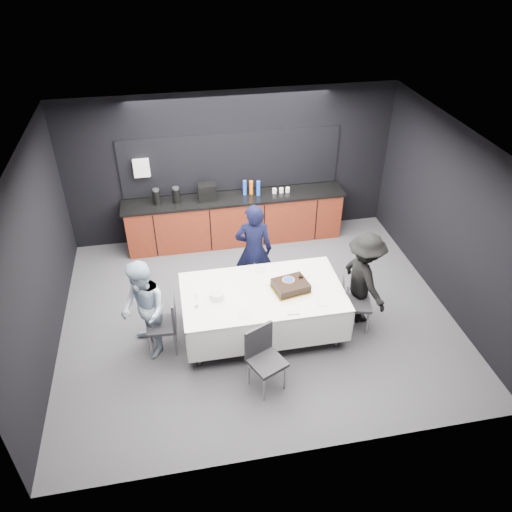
{
  "coord_description": "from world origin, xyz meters",
  "views": [
    {
      "loc": [
        -1.14,
        -5.85,
        5.27
      ],
      "look_at": [
        0.0,
        0.1,
        1.05
      ],
      "focal_mm": 35.0,
      "sensor_mm": 36.0,
      "label": 1
    }
  ],
  "objects_px": {
    "plate_stack": "(217,295)",
    "chair_left": "(167,320)",
    "person_right": "(364,279)",
    "chair_right": "(352,299)",
    "party_table": "(262,299)",
    "person_left": "(144,310)",
    "chair_near": "(263,354)",
    "champagne_flute": "(196,298)",
    "person_center": "(254,250)",
    "cake_assembly": "(291,286)"
  },
  "relations": [
    {
      "from": "champagne_flute",
      "to": "chair_near",
      "type": "bearing_deg",
      "value": -46.24
    },
    {
      "from": "cake_assembly",
      "to": "champagne_flute",
      "type": "bearing_deg",
      "value": -174.33
    },
    {
      "from": "champagne_flute",
      "to": "chair_right",
      "type": "height_order",
      "value": "champagne_flute"
    },
    {
      "from": "person_right",
      "to": "party_table",
      "type": "bearing_deg",
      "value": 77.87
    },
    {
      "from": "champagne_flute",
      "to": "chair_left",
      "type": "height_order",
      "value": "champagne_flute"
    },
    {
      "from": "chair_near",
      "to": "champagne_flute",
      "type": "bearing_deg",
      "value": 133.76
    },
    {
      "from": "cake_assembly",
      "to": "chair_right",
      "type": "bearing_deg",
      "value": -6.04
    },
    {
      "from": "cake_assembly",
      "to": "plate_stack",
      "type": "relative_size",
      "value": 2.87
    },
    {
      "from": "champagne_flute",
      "to": "person_right",
      "type": "bearing_deg",
      "value": 4.62
    },
    {
      "from": "person_right",
      "to": "chair_left",
      "type": "bearing_deg",
      "value": 78.88
    },
    {
      "from": "plate_stack",
      "to": "chair_left",
      "type": "height_order",
      "value": "chair_left"
    },
    {
      "from": "chair_right",
      "to": "person_right",
      "type": "relative_size",
      "value": 0.61
    },
    {
      "from": "cake_assembly",
      "to": "plate_stack",
      "type": "distance_m",
      "value": 1.06
    },
    {
      "from": "plate_stack",
      "to": "chair_right",
      "type": "relative_size",
      "value": 0.22
    },
    {
      "from": "chair_left",
      "to": "chair_right",
      "type": "xyz_separation_m",
      "value": [
        2.71,
        -0.05,
        0.0
      ]
    },
    {
      "from": "party_table",
      "to": "person_left",
      "type": "bearing_deg",
      "value": -177.48
    },
    {
      "from": "chair_right",
      "to": "person_left",
      "type": "bearing_deg",
      "value": 178.95
    },
    {
      "from": "party_table",
      "to": "champagne_flute",
      "type": "distance_m",
      "value": 1.02
    },
    {
      "from": "person_right",
      "to": "person_left",
      "type": "bearing_deg",
      "value": 78.5
    },
    {
      "from": "plate_stack",
      "to": "person_left",
      "type": "distance_m",
      "value": 1.03
    },
    {
      "from": "cake_assembly",
      "to": "chair_left",
      "type": "relative_size",
      "value": 0.63
    },
    {
      "from": "chair_right",
      "to": "person_center",
      "type": "xyz_separation_m",
      "value": [
        -1.26,
        1.12,
        0.28
      ]
    },
    {
      "from": "champagne_flute",
      "to": "person_center",
      "type": "distance_m",
      "value": 1.55
    },
    {
      "from": "cake_assembly",
      "to": "chair_near",
      "type": "relative_size",
      "value": 0.63
    },
    {
      "from": "champagne_flute",
      "to": "chair_left",
      "type": "distance_m",
      "value": 0.59
    },
    {
      "from": "plate_stack",
      "to": "chair_near",
      "type": "relative_size",
      "value": 0.22
    },
    {
      "from": "person_center",
      "to": "champagne_flute",
      "type": "bearing_deg",
      "value": 57.46
    },
    {
      "from": "party_table",
      "to": "champagne_flute",
      "type": "bearing_deg",
      "value": -170.14
    },
    {
      "from": "chair_right",
      "to": "person_center",
      "type": "height_order",
      "value": "person_center"
    },
    {
      "from": "plate_stack",
      "to": "person_center",
      "type": "xyz_separation_m",
      "value": [
        0.72,
        1.03,
        -0.01
      ]
    },
    {
      "from": "person_left",
      "to": "person_right",
      "type": "height_order",
      "value": "same"
    },
    {
      "from": "plate_stack",
      "to": "chair_left",
      "type": "xyz_separation_m",
      "value": [
        -0.73,
        -0.05,
        -0.3
      ]
    },
    {
      "from": "person_right",
      "to": "cake_assembly",
      "type": "bearing_deg",
      "value": 79.92
    },
    {
      "from": "champagne_flute",
      "to": "chair_left",
      "type": "relative_size",
      "value": 0.24
    },
    {
      "from": "party_table",
      "to": "person_left",
      "type": "height_order",
      "value": "person_left"
    },
    {
      "from": "chair_near",
      "to": "chair_left",
      "type": "bearing_deg",
      "value": 143.4
    },
    {
      "from": "person_left",
      "to": "champagne_flute",
      "type": "bearing_deg",
      "value": 62.47
    },
    {
      "from": "plate_stack",
      "to": "chair_right",
      "type": "xyz_separation_m",
      "value": [
        1.98,
        -0.09,
        -0.3
      ]
    },
    {
      "from": "cake_assembly",
      "to": "person_left",
      "type": "xyz_separation_m",
      "value": [
        -2.08,
        -0.04,
        -0.09
      ]
    },
    {
      "from": "person_center",
      "to": "chair_left",
      "type": "bearing_deg",
      "value": 45.41
    },
    {
      "from": "cake_assembly",
      "to": "party_table",
      "type": "bearing_deg",
      "value": 175.53
    },
    {
      "from": "chair_near",
      "to": "person_center",
      "type": "height_order",
      "value": "person_center"
    },
    {
      "from": "plate_stack",
      "to": "chair_left",
      "type": "distance_m",
      "value": 0.79
    },
    {
      "from": "chair_near",
      "to": "person_right",
      "type": "relative_size",
      "value": 0.61
    },
    {
      "from": "party_table",
      "to": "chair_near",
      "type": "xyz_separation_m",
      "value": [
        -0.18,
        -0.98,
        -0.11
      ]
    },
    {
      "from": "cake_assembly",
      "to": "plate_stack",
      "type": "height_order",
      "value": "cake_assembly"
    },
    {
      "from": "party_table",
      "to": "chair_left",
      "type": "relative_size",
      "value": 2.51
    },
    {
      "from": "chair_left",
      "to": "chair_near",
      "type": "bearing_deg",
      "value": -36.6
    },
    {
      "from": "champagne_flute",
      "to": "person_left",
      "type": "relative_size",
      "value": 0.15
    },
    {
      "from": "chair_right",
      "to": "champagne_flute",
      "type": "bearing_deg",
      "value": -179.04
    }
  ]
}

